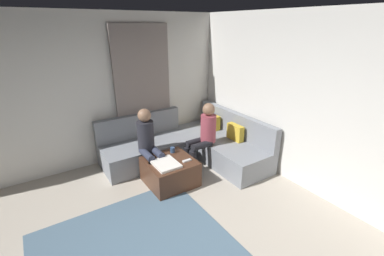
{
  "coord_description": "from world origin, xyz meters",
  "views": [
    {
      "loc": [
        1.77,
        -0.6,
        2.49
      ],
      "look_at": [
        -1.63,
        1.63,
        0.85
      ],
      "focal_mm": 24.33,
      "sensor_mm": 36.0,
      "label": 1
    }
  ],
  "objects": [
    {
      "name": "game_remote",
      "position": [
        -1.36,
        1.35,
        0.43
      ],
      "size": [
        0.05,
        0.15,
        0.02
      ],
      "primitive_type": "cube",
      "color": "white",
      "rests_on": "ottoman"
    },
    {
      "name": "wall_left",
      "position": [
        -2.94,
        0.0,
        1.35
      ],
      "size": [
        0.12,
        6.0,
        2.7
      ],
      "primitive_type": "cube",
      "color": "silver",
      "rests_on": "ground_plane"
    },
    {
      "name": "person_on_couch_back",
      "position": [
        -1.7,
        1.93,
        0.66
      ],
      "size": [
        0.3,
        0.6,
        1.2
      ],
      "rotation": [
        0.0,
        0.0,
        3.14
      ],
      "color": "black",
      "rests_on": "ground_plane"
    },
    {
      "name": "sectional_couch",
      "position": [
        -2.08,
        1.88,
        0.28
      ],
      "size": [
        2.1,
        2.55,
        0.87
      ],
      "color": "gray",
      "rests_on": "ground_plane"
    },
    {
      "name": "curtain_panel",
      "position": [
        -2.84,
        1.3,
        1.25
      ],
      "size": [
        0.06,
        1.1,
        2.5
      ],
      "primitive_type": "cube",
      "color": "gray",
      "rests_on": "ground_plane"
    },
    {
      "name": "coffee_mug",
      "position": [
        -1.76,
        1.31,
        0.47
      ],
      "size": [
        0.08,
        0.08,
        0.1
      ],
      "primitive_type": "cylinder",
      "color": "#334C72",
      "rests_on": "ottoman"
    },
    {
      "name": "folded_blanket",
      "position": [
        -1.44,
        1.01,
        0.44
      ],
      "size": [
        0.44,
        0.36,
        0.04
      ],
      "primitive_type": "cube",
      "color": "white",
      "rests_on": "ottoman"
    },
    {
      "name": "person_on_couch_side",
      "position": [
        -1.93,
        0.95,
        0.66
      ],
      "size": [
        0.6,
        0.3,
        1.2
      ],
      "rotation": [
        0.0,
        0.0,
        -1.57
      ],
      "color": "#2D3347",
      "rests_on": "ground_plane"
    },
    {
      "name": "wall_back",
      "position": [
        0.0,
        2.94,
        1.35
      ],
      "size": [
        6.0,
        0.12,
        2.7
      ],
      "primitive_type": "cube",
      "color": "silver",
      "rests_on": "ground_plane"
    },
    {
      "name": "ottoman",
      "position": [
        -1.54,
        1.13,
        0.21
      ],
      "size": [
        0.76,
        0.76,
        0.42
      ],
      "primitive_type": "cube",
      "color": "#4C2D1E",
      "rests_on": "ground_plane"
    }
  ]
}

